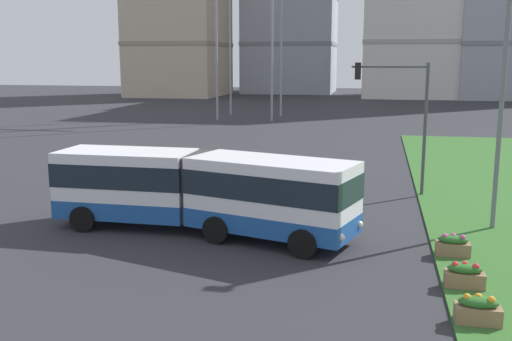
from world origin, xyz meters
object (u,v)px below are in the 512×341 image
object	(u,v)px
flower_planter_2	(478,309)
flower_planter_4	(453,245)
streetlight_median	(503,88)
articulated_bus	(201,190)
flower_planter_3	(465,275)
traffic_light_far_right	(402,106)

from	to	relation	value
flower_planter_2	flower_planter_4	size ratio (longest dim) A/B	1.00
flower_planter_4	streetlight_median	bearing A→B (deg)	63.09
flower_planter_4	articulated_bus	bearing A→B (deg)	173.13
flower_planter_3	flower_planter_4	bearing A→B (deg)	90.00
traffic_light_far_right	streetlight_median	bearing A→B (deg)	-57.95
articulated_bus	streetlight_median	distance (m)	11.87
flower_planter_2	flower_planter_3	bearing A→B (deg)	90.00
flower_planter_3	traffic_light_far_right	size ratio (longest dim) A/B	0.17
flower_planter_3	traffic_light_far_right	xyz separation A→B (m)	(-1.51, 12.05, 3.90)
articulated_bus	traffic_light_far_right	bearing A→B (deg)	47.19
flower_planter_2	streetlight_median	bearing A→B (deg)	78.11
flower_planter_2	streetlight_median	size ratio (longest dim) A/B	0.11
articulated_bus	streetlight_median	bearing A→B (deg)	13.66
flower_planter_4	flower_planter_2	bearing A→B (deg)	-90.00
streetlight_median	traffic_light_far_right	bearing A→B (deg)	122.05
flower_planter_2	traffic_light_far_right	bearing A→B (deg)	95.97
flower_planter_3	traffic_light_far_right	world-z (taller)	traffic_light_far_right
articulated_bus	streetlight_median	world-z (taller)	streetlight_median
articulated_bus	flower_planter_3	distance (m)	9.92
flower_planter_2	flower_planter_3	xyz separation A→B (m)	(0.00, 2.43, 0.00)
flower_planter_3	flower_planter_4	distance (m)	2.85
flower_planter_2	traffic_light_far_right	xyz separation A→B (m)	(-1.51, 14.48, 3.90)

